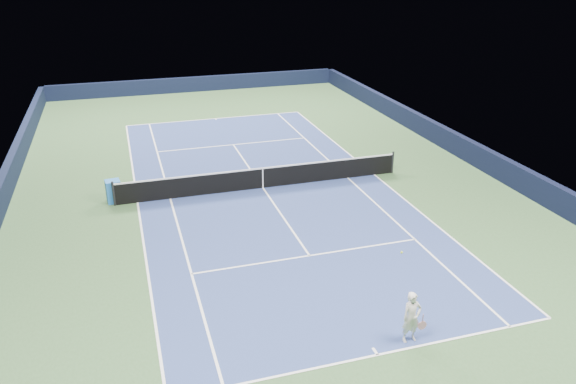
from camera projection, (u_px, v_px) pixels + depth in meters
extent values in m
plane|color=#32522C|center=(263.00, 188.00, 25.20)|extent=(40.00, 40.00, 0.00)
cube|color=black|center=(196.00, 84.00, 42.40)|extent=(22.00, 0.35, 1.10)
cube|color=black|center=(473.00, 153.00, 27.91)|extent=(0.35, 40.00, 1.10)
cube|color=navy|center=(263.00, 188.00, 25.20)|extent=(10.97, 23.77, 0.01)
cube|color=white|center=(215.00, 119.00, 35.64)|extent=(10.97, 0.08, 0.00)
cube|color=white|center=(378.00, 355.00, 14.76)|extent=(10.97, 0.08, 0.00)
cube|color=white|center=(374.00, 175.00, 26.68)|extent=(0.08, 23.77, 0.00)
cube|color=white|center=(138.00, 202.00, 23.72)|extent=(0.08, 23.77, 0.00)
cube|color=white|center=(348.00, 178.00, 26.31)|extent=(0.08, 23.77, 0.00)
cube|color=white|center=(170.00, 199.00, 24.09)|extent=(0.08, 23.77, 0.00)
cube|color=white|center=(233.00, 145.00, 30.82)|extent=(8.23, 0.08, 0.00)
cube|color=white|center=(309.00, 256.00, 19.58)|extent=(8.23, 0.08, 0.00)
cube|color=white|center=(263.00, 188.00, 25.20)|extent=(0.08, 12.80, 0.00)
cube|color=white|center=(216.00, 119.00, 35.51)|extent=(0.08, 0.30, 0.00)
cube|color=white|center=(375.00, 351.00, 14.89)|extent=(0.08, 0.30, 0.00)
cylinder|color=black|center=(114.00, 194.00, 23.27)|extent=(0.10, 0.10, 1.07)
cylinder|color=black|center=(393.00, 162.00, 26.72)|extent=(0.10, 0.10, 1.07)
cube|color=black|center=(263.00, 179.00, 25.02)|extent=(12.80, 0.03, 0.91)
cube|color=white|center=(263.00, 168.00, 24.83)|extent=(12.80, 0.04, 0.06)
cube|color=white|center=(263.00, 179.00, 25.02)|extent=(0.05, 0.04, 0.91)
cube|color=blue|center=(114.00, 191.00, 23.62)|extent=(0.65, 0.61, 0.97)
cube|color=silver|center=(121.00, 191.00, 23.72)|extent=(0.09, 0.43, 0.43)
imported|color=silver|center=(412.00, 317.00, 15.03)|extent=(0.56, 0.38, 1.50)
cylinder|color=#C78097|center=(423.00, 318.00, 15.10)|extent=(0.03, 0.03, 0.25)
cylinder|color=black|center=(422.00, 325.00, 15.19)|extent=(0.25, 0.02, 0.25)
cylinder|color=pink|center=(422.00, 325.00, 15.19)|extent=(0.27, 0.02, 0.27)
sphere|color=#B2CB2B|center=(402.00, 252.00, 15.37)|extent=(0.07, 0.07, 0.07)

